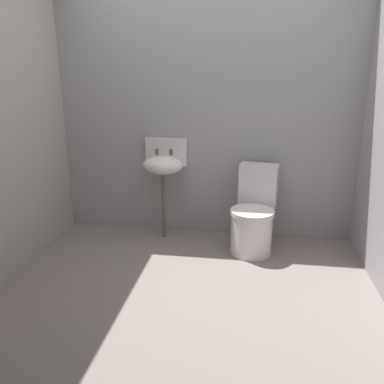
# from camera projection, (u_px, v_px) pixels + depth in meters

# --- Properties ---
(ground_plane) EXTENTS (3.33, 2.71, 0.08)m
(ground_plane) POSITION_uv_depth(u_px,v_px,m) (186.00, 293.00, 3.05)
(ground_plane) COLOR gray
(wall_back) EXTENTS (3.33, 0.10, 2.44)m
(wall_back) POSITION_uv_depth(u_px,v_px,m) (206.00, 114.00, 3.82)
(wall_back) COLOR #969595
(wall_back) RESTS_ON ground
(toilet_near_wall) EXTENTS (0.47, 0.65, 0.78)m
(toilet_near_wall) POSITION_uv_depth(u_px,v_px,m) (253.00, 217.00, 3.63)
(toilet_near_wall) COLOR white
(toilet_near_wall) RESTS_ON ground
(sink) EXTENTS (0.42, 0.35, 0.99)m
(sink) POSITION_uv_depth(u_px,v_px,m) (163.00, 164.00, 3.81)
(sink) COLOR #605950
(sink) RESTS_ON ground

